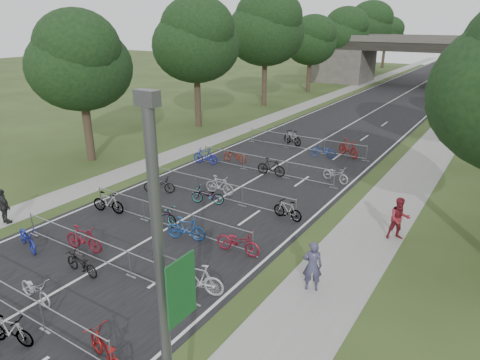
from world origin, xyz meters
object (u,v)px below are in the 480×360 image
object	(u,v)px
pedestrian_b	(399,219)
overpass_bridge	(421,61)
pedestrian_a	(312,266)
lamppost	(166,329)
pedestrian_c	(4,207)

from	to	relation	value
pedestrian_b	overpass_bridge	bearing A→B (deg)	67.73
overpass_bridge	pedestrian_a	distance (m)	55.42
lamppost	pedestrian_b	bearing A→B (deg)	86.37
overpass_bridge	pedestrian_c	size ratio (longest dim) A/B	17.95
pedestrian_c	pedestrian_b	bearing A→B (deg)	-151.60
pedestrian_a	lamppost	bearing A→B (deg)	70.83
pedestrian_c	lamppost	bearing A→B (deg)	161.39
pedestrian_c	pedestrian_a	bearing A→B (deg)	-168.03
overpass_bridge	pedestrian_b	world-z (taller)	overpass_bridge
overpass_bridge	pedestrian_c	bearing A→B (deg)	-96.71
overpass_bridge	lamppost	bearing A→B (deg)	-82.47
pedestrian_a	overpass_bridge	bearing A→B (deg)	-106.66
pedestrian_c	overpass_bridge	bearing A→B (deg)	-96.30
pedestrian_a	pedestrian_c	xyz separation A→B (m)	(-14.37, -2.94, -0.09)
lamppost	pedestrian_a	bearing A→B (deg)	95.35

